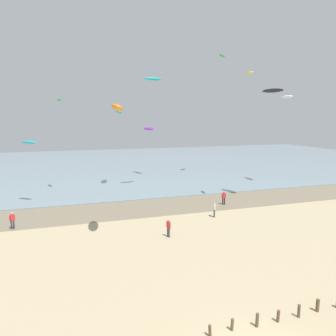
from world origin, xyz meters
TOP-DOWN VIEW (x-y plane):
  - wet_sand_strip at (0.00, 25.67)m, footprint 120.00×7.74m
  - sea at (0.00, 64.54)m, footprint 160.00×70.00m
  - person_nearest_camera at (0.60, 15.67)m, footprint 0.32×0.54m
  - person_mid_beach at (10.71, 24.15)m, footprint 0.56×0.29m
  - person_left_flank at (-13.43, 22.42)m, footprint 0.50×0.38m
  - person_far_down_beach at (7.26, 19.79)m, footprint 0.33×0.54m
  - kite_aloft_0 at (-0.19, 38.01)m, footprint 1.84×3.31m
  - kite_aloft_1 at (25.25, 31.72)m, footprint 1.30×3.07m
  - kite_aloft_2 at (6.73, 46.45)m, footprint 2.11×3.47m
  - kite_aloft_3 at (-12.31, 31.14)m, footprint 2.20×1.98m
  - kite_aloft_4 at (18.93, 41.78)m, footprint 2.36×2.62m
  - kite_aloft_5 at (4.28, 34.32)m, footprint 2.75×1.23m
  - kite_aloft_6 at (-8.60, 36.68)m, footprint 1.07×1.98m
  - kite_aloft_7 at (-3.83, 15.73)m, footprint 1.45×3.26m
  - kite_aloft_8 at (13.49, 23.72)m, footprint 0.97×1.95m
  - kite_aloft_9 at (17.15, 24.11)m, footprint 2.03×3.22m

SIDE VIEW (x-z plane):
  - wet_sand_strip at x=0.00m, z-range 0.00..0.01m
  - sea at x=0.00m, z-range 0.00..0.10m
  - person_nearest_camera at x=0.60m, z-range 0.06..1.77m
  - person_mid_beach at x=10.71m, z-range 0.06..1.77m
  - person_left_flank at x=-13.43m, z-range 0.06..1.77m
  - person_far_down_beach at x=7.26m, z-range 0.06..1.77m
  - kite_aloft_3 at x=-12.31m, z-range 7.73..8.15m
  - kite_aloft_2 at x=6.73m, z-range 8.53..9.33m
  - kite_aloft_7 at x=-3.83m, z-range 11.27..12.15m
  - kite_aloft_0 at x=-0.19m, z-range 11.41..12.28m
  - kite_aloft_6 at x=-8.60m, z-range 13.18..13.64m
  - kite_aloft_1 at x=25.25m, z-range 13.88..14.40m
  - kite_aloft_9 at x=17.15m, z-range 13.98..14.60m
  - kite_aloft_8 at x=13.49m, z-range 16.00..16.46m
  - kite_aloft_5 at x=4.28m, z-range 16.18..16.61m
  - kite_aloft_4 at x=18.93m, z-range 21.46..22.07m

